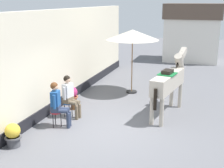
% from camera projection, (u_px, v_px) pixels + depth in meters
% --- Properties ---
extents(ground_plane, '(40.00, 40.00, 0.00)m').
position_uv_depth(ground_plane, '(136.00, 99.00, 11.72)').
color(ground_plane, slate).
extents(pub_facade_wall, '(0.34, 14.00, 3.40)m').
position_uv_depth(pub_facade_wall, '(57.00, 64.00, 10.70)').
color(pub_facade_wall, beige).
rests_on(pub_facade_wall, ground_plane).
extents(distant_cottage, '(3.40, 2.60, 3.50)m').
position_uv_depth(distant_cottage, '(192.00, 32.00, 18.75)').
color(distant_cottage, silver).
rests_on(distant_cottage, ground_plane).
extents(seated_visitor_near, '(0.61, 0.48, 1.39)m').
position_uv_depth(seated_visitor_near, '(58.00, 102.00, 8.98)').
color(seated_visitor_near, red).
rests_on(seated_visitor_near, ground_plane).
extents(seated_visitor_far, '(0.61, 0.48, 1.39)m').
position_uv_depth(seated_visitor_far, '(70.00, 94.00, 9.75)').
color(seated_visitor_far, '#194C99').
rests_on(seated_visitor_far, ground_plane).
extents(saddled_horse_center, '(0.83, 2.97, 2.06)m').
position_uv_depth(saddled_horse_center, '(169.00, 81.00, 9.89)').
color(saddled_horse_center, '#B2A899').
rests_on(saddled_horse_center, ground_plane).
extents(flower_planter_near, '(0.43, 0.43, 0.64)m').
position_uv_depth(flower_planter_near, '(13.00, 135.00, 7.85)').
color(flower_planter_near, '#4C4C51').
rests_on(flower_planter_near, ground_plane).
extents(flower_planter_far, '(0.43, 0.43, 0.64)m').
position_uv_depth(flower_planter_far, '(72.00, 95.00, 11.14)').
color(flower_planter_far, '#A85638').
rests_on(flower_planter_far, ground_plane).
extents(cafe_parasol, '(2.10, 2.10, 2.58)m').
position_uv_depth(cafe_parasol, '(133.00, 35.00, 11.94)').
color(cafe_parasol, black).
rests_on(cafe_parasol, ground_plane).
extents(satchel_bag, '(0.20, 0.30, 0.20)m').
position_uv_depth(satchel_bag, '(73.00, 106.00, 10.67)').
color(satchel_bag, brown).
rests_on(satchel_bag, ground_plane).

